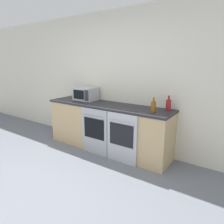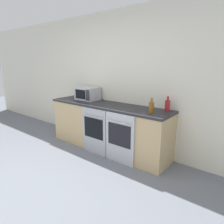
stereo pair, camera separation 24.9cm
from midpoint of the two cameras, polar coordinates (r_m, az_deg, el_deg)
The scene contains 8 objects.
ground_plane at distance 2.98m, azimuth -24.40°, elevation -21.33°, with size 16.00×16.00×0.00m, color slate.
wall_back at distance 3.94m, azimuth 3.45°, elevation 8.76°, with size 10.00×0.06×2.60m.
counter_back at distance 3.86m, azimuth 0.45°, elevation -4.25°, with size 2.52×0.62×0.90m.
oven_left at distance 3.67m, azimuth -3.21°, elevation -5.50°, with size 0.57×0.06×0.86m.
oven_right at distance 3.33m, azimuth 4.34°, elevation -7.58°, with size 0.57×0.06×0.86m.
microwave at distance 4.19m, azimuth -5.28°, elevation 5.32°, with size 0.47×0.34×0.27m.
bottle_red at distance 3.33m, azimuth 17.66°, elevation 1.76°, with size 0.08×0.08×0.24m.
bottle_amber at distance 3.17m, azimuth 13.41°, elevation 1.35°, with size 0.08×0.08×0.23m.
Camera 2 is at (2.36, -0.92, 1.67)m, focal length 32.00 mm.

